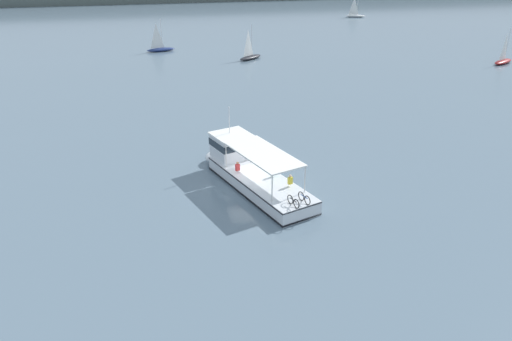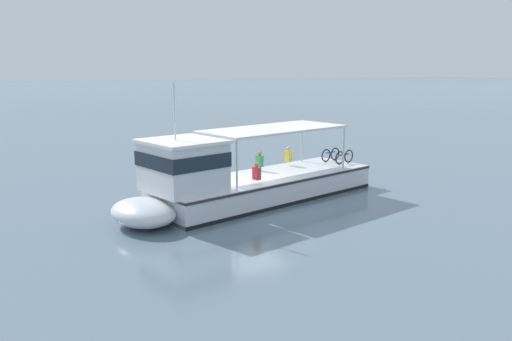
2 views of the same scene
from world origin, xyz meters
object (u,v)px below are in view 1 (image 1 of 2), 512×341
(ferry_main, at_px, (249,170))
(sailboat_off_stern, at_px, (250,56))
(sailboat_near_port, at_px, (161,48))
(sailboat_mid_channel, at_px, (503,60))
(sailboat_outer_anchorage, at_px, (355,15))

(ferry_main, height_order, sailboat_off_stern, sailboat_off_stern)
(sailboat_near_port, relative_size, sailboat_mid_channel, 1.00)
(ferry_main, xyz_separation_m, sailboat_near_port, (-3.81, 52.56, -0.47))
(sailboat_outer_anchorage, bearing_deg, sailboat_near_port, -147.71)
(sailboat_near_port, xyz_separation_m, sailboat_outer_anchorage, (49.66, 31.38, 0.00))
(sailboat_off_stern, distance_m, sailboat_outer_anchorage, 54.60)
(ferry_main, relative_size, sailboat_mid_channel, 2.41)
(sailboat_near_port, bearing_deg, sailboat_off_stern, -35.28)
(sailboat_near_port, bearing_deg, ferry_main, -85.85)
(ferry_main, bearing_deg, sailboat_near_port, 94.15)
(ferry_main, height_order, sailboat_near_port, sailboat_near_port)
(sailboat_outer_anchorage, xyz_separation_m, sailboat_mid_channel, (1.19, -52.89, 0.00))
(ferry_main, xyz_separation_m, sailboat_outer_anchorage, (45.85, 83.94, -0.47))
(ferry_main, bearing_deg, sailboat_outer_anchorage, 61.36)
(ferry_main, relative_size, sailboat_off_stern, 2.41)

